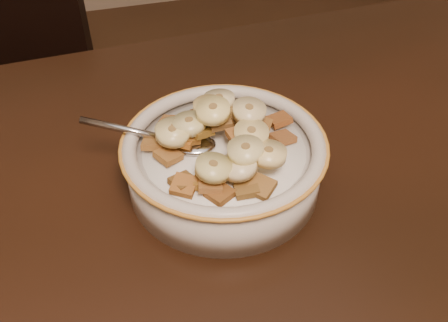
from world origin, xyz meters
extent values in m
cube|color=black|center=(-0.11, 0.55, 0.44)|extent=(0.48, 0.48, 0.88)
cylinder|color=#ABA597|center=(0.19, 0.15, 0.77)|extent=(0.18, 0.18, 0.04)
cylinder|color=white|center=(0.19, 0.15, 0.79)|extent=(0.15, 0.15, 0.00)
ellipsoid|color=#A9A9AB|center=(0.16, 0.16, 0.80)|extent=(0.05, 0.05, 0.01)
cube|color=brown|center=(0.16, 0.11, 0.80)|extent=(0.03, 0.03, 0.01)
cube|color=brown|center=(0.15, 0.16, 0.81)|extent=(0.02, 0.02, 0.01)
cube|color=brown|center=(0.19, 0.09, 0.80)|extent=(0.02, 0.02, 0.01)
cube|color=brown|center=(0.22, 0.16, 0.81)|extent=(0.02, 0.02, 0.01)
cube|color=olive|center=(0.20, 0.18, 0.81)|extent=(0.02, 0.02, 0.01)
cube|color=brown|center=(0.14, 0.11, 0.80)|extent=(0.03, 0.03, 0.01)
cube|color=#945C2D|center=(0.20, 0.14, 0.82)|extent=(0.02, 0.02, 0.01)
cube|color=olive|center=(0.12, 0.17, 0.80)|extent=(0.03, 0.03, 0.01)
cube|color=olive|center=(0.17, 0.11, 0.80)|extent=(0.03, 0.03, 0.01)
cube|color=brown|center=(0.23, 0.16, 0.80)|extent=(0.03, 0.03, 0.01)
cube|color=brown|center=(0.19, 0.16, 0.82)|extent=(0.02, 0.02, 0.01)
cube|color=brown|center=(0.25, 0.17, 0.80)|extent=(0.02, 0.02, 0.01)
cube|color=brown|center=(0.14, 0.19, 0.80)|extent=(0.03, 0.03, 0.01)
cube|color=brown|center=(0.20, 0.19, 0.81)|extent=(0.02, 0.02, 0.01)
cube|color=brown|center=(0.14, 0.11, 0.80)|extent=(0.03, 0.03, 0.01)
cube|color=brown|center=(0.20, 0.09, 0.80)|extent=(0.03, 0.03, 0.01)
cube|color=brown|center=(0.16, 0.10, 0.80)|extent=(0.02, 0.02, 0.01)
cube|color=#96622B|center=(0.18, 0.19, 0.81)|extent=(0.03, 0.03, 0.01)
cube|color=brown|center=(0.14, 0.17, 0.80)|extent=(0.03, 0.03, 0.01)
cube|color=brown|center=(0.13, 0.15, 0.80)|extent=(0.03, 0.03, 0.01)
cube|color=olive|center=(0.20, 0.18, 0.81)|extent=(0.03, 0.03, 0.01)
cube|color=brown|center=(0.17, 0.09, 0.80)|extent=(0.03, 0.03, 0.01)
cube|color=brown|center=(0.17, 0.16, 0.81)|extent=(0.03, 0.03, 0.01)
cube|color=#975B1A|center=(0.15, 0.16, 0.81)|extent=(0.03, 0.03, 0.01)
cube|color=brown|center=(0.24, 0.15, 0.80)|extent=(0.02, 0.02, 0.01)
cube|color=brown|center=(0.15, 0.16, 0.81)|extent=(0.03, 0.03, 0.01)
cube|color=brown|center=(0.18, 0.19, 0.81)|extent=(0.02, 0.02, 0.01)
cylinder|color=#F9D577|center=(0.18, 0.19, 0.82)|extent=(0.04, 0.04, 0.01)
cylinder|color=beige|center=(0.20, 0.20, 0.82)|extent=(0.04, 0.04, 0.01)
cylinder|color=beige|center=(0.21, 0.16, 0.83)|extent=(0.04, 0.04, 0.01)
cylinder|color=beige|center=(0.20, 0.12, 0.82)|extent=(0.04, 0.04, 0.01)
cylinder|color=beige|center=(0.14, 0.16, 0.82)|extent=(0.04, 0.04, 0.01)
cylinder|color=#F8E577|center=(0.18, 0.16, 0.83)|extent=(0.04, 0.04, 0.01)
cylinder|color=#F9D792|center=(0.21, 0.13, 0.82)|extent=(0.04, 0.04, 0.02)
cylinder|color=#EFE078|center=(0.16, 0.11, 0.82)|extent=(0.04, 0.04, 0.02)
cylinder|color=#D6CB80|center=(0.19, 0.11, 0.82)|extent=(0.04, 0.04, 0.01)
cylinder|color=beige|center=(0.19, 0.10, 0.81)|extent=(0.04, 0.04, 0.02)
cylinder|color=#FADF86|center=(0.14, 0.16, 0.82)|extent=(0.04, 0.04, 0.01)
cylinder|color=#FCE27E|center=(0.21, 0.11, 0.82)|extent=(0.04, 0.04, 0.01)
cylinder|color=#EAD88A|center=(0.16, 0.17, 0.82)|extent=(0.04, 0.04, 0.01)
camera|label=1|loc=(0.09, -0.19, 1.10)|focal=40.00mm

